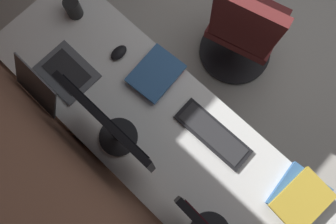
% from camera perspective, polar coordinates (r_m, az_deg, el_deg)
% --- Properties ---
extents(floor_plane, '(5.36, 5.36, 0.00)m').
position_cam_1_polar(floor_plane, '(2.99, 25.52, 15.74)').
color(floor_plane, '#B2ADA3').
extents(wall_back, '(5.06, 0.10, 2.60)m').
position_cam_1_polar(wall_back, '(1.04, -11.26, -19.04)').
color(wall_back, brown).
rests_on(wall_back, ground).
extents(desk, '(2.10, 0.66, 0.73)m').
position_cam_1_polar(desk, '(1.68, -1.17, -3.59)').
color(desk, white).
rests_on(desk, ground).
extents(drawer_pedestal, '(0.40, 0.51, 0.69)m').
position_cam_1_polar(drawer_pedestal, '(2.04, -6.79, -0.79)').
color(drawer_pedestal, white).
rests_on(drawer_pedestal, ground).
extents(monitor_primary, '(0.52, 0.20, 0.46)m').
position_cam_1_polar(monitor_primary, '(1.38, -10.60, -2.67)').
color(monitor_primary, black).
rests_on(monitor_primary, desk).
extents(laptop_leftmost, '(0.31, 0.34, 0.21)m').
position_cam_1_polar(laptop_leftmost, '(1.74, -20.01, 5.92)').
color(laptop_leftmost, '#595B60').
rests_on(laptop_leftmost, desk).
extents(keyboard_main, '(0.42, 0.15, 0.02)m').
position_cam_1_polar(keyboard_main, '(1.62, 8.21, -3.99)').
color(keyboard_main, black).
rests_on(keyboard_main, desk).
extents(mouse_main, '(0.06, 0.10, 0.03)m').
position_cam_1_polar(mouse_main, '(1.75, -9.02, 10.67)').
color(mouse_main, black).
rests_on(mouse_main, desk).
extents(book_stack_near, '(0.23, 0.29, 0.05)m').
position_cam_1_polar(book_stack_near, '(1.68, -2.13, 7.20)').
color(book_stack_near, '#B2383D').
rests_on(book_stack_near, desk).
extents(book_stack_far, '(0.24, 0.30, 0.06)m').
position_cam_1_polar(book_stack_far, '(1.69, 23.11, -14.30)').
color(book_stack_far, '#38669E').
rests_on(book_stack_far, desk).
extents(coffee_mug, '(0.13, 0.09, 0.11)m').
position_cam_1_polar(coffee_mug, '(1.90, -17.04, 17.78)').
color(coffee_mug, black).
rests_on(coffee_mug, desk).
extents(office_chair, '(0.56, 0.60, 0.97)m').
position_cam_1_polar(office_chair, '(2.17, 13.56, 14.00)').
color(office_chair, maroon).
rests_on(office_chair, ground).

